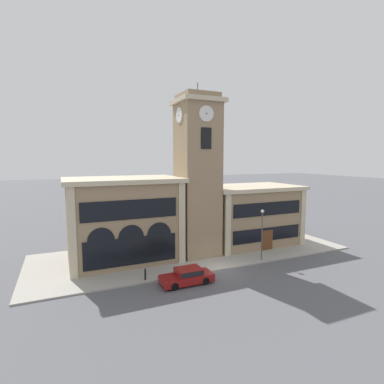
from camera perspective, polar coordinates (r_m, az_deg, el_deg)
The scene contains 8 objects.
ground_plane at distance 30.70m, azimuth 5.42°, elevation -14.68°, with size 300.00×300.00×0.00m, color #56565B.
sidewalk_kerb at distance 35.97m, azimuth 0.43°, elevation -11.32°, with size 36.01×12.56×0.15m.
clock_tower at distance 33.54m, azimuth 1.04°, elevation 3.01°, with size 4.92×4.92×19.20m.
town_hall_left_wing at distance 33.07m, azimuth -12.89°, elevation -5.09°, with size 11.98×7.94×9.00m.
town_hall_right_wing at distance 39.55m, azimuth 10.99°, elevation -4.23°, with size 12.30×7.94×7.55m.
parked_car_near at distance 27.43m, azimuth -0.90°, elevation -15.64°, with size 4.67×1.90×1.40m.
street_lamp at distance 32.89m, azimuth 13.21°, elevation -6.50°, with size 0.36×0.36×5.49m.
bollard at distance 28.23m, azimuth -8.90°, elevation -15.21°, with size 0.18×0.18×1.06m.
Camera 1 is at (-14.09, -24.94, 11.05)m, focal length 28.00 mm.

